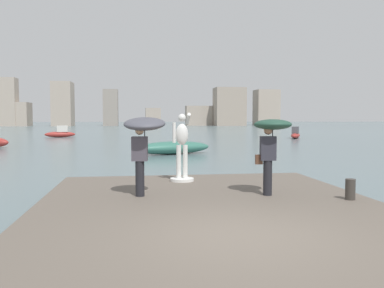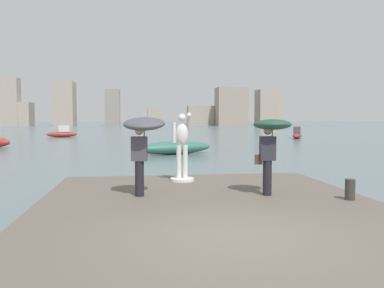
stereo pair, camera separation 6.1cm
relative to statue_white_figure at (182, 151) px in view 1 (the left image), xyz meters
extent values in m
plane|color=slate|center=(0.28, 34.17, -1.33)|extent=(400.00, 400.00, 0.00)
cube|color=#60564C|center=(0.28, -3.76, -1.13)|extent=(7.88, 10.14, 0.40)
cylinder|color=white|center=(0.00, -0.01, -0.89)|extent=(0.73, 0.73, 0.09)
cylinder|color=white|center=(-0.10, -0.01, -0.33)|extent=(0.15, 0.15, 1.02)
cylinder|color=white|center=(0.10, -0.01, -0.33)|extent=(0.15, 0.15, 1.02)
ellipsoid|color=white|center=(0.00, -0.01, 0.50)|extent=(0.38, 0.26, 0.66)
sphere|color=white|center=(0.00, -0.01, 1.01)|extent=(0.24, 0.24, 0.24)
cylinder|color=white|center=(-0.24, -0.01, 0.56)|extent=(0.10, 0.10, 0.62)
cylinder|color=white|center=(0.22, 0.26, 0.97)|extent=(0.10, 0.59, 0.40)
cylinder|color=black|center=(-1.31, -2.28, -0.49)|extent=(0.22, 0.22, 0.88)
cube|color=#47424C|center=(-1.31, -2.28, 0.25)|extent=(0.41, 0.30, 0.60)
sphere|color=tan|center=(-1.31, -2.28, 0.70)|extent=(0.21, 0.21, 0.21)
cylinder|color=#262626|center=(-1.18, -2.26, 0.55)|extent=(0.02, 0.02, 0.49)
ellipsoid|color=#4C4C56|center=(-1.18, -2.26, 0.86)|extent=(1.18, 1.21, 0.45)
cylinder|color=black|center=(1.86, -2.59, -0.49)|extent=(0.22, 0.22, 0.88)
cube|color=#2D2D38|center=(1.86, -2.59, 0.25)|extent=(0.41, 0.28, 0.60)
sphere|color=#A87A5B|center=(1.86, -2.59, 0.70)|extent=(0.21, 0.21, 0.21)
cylinder|color=#262626|center=(1.99, -2.57, 0.54)|extent=(0.02, 0.02, 0.48)
ellipsoid|color=#234738|center=(1.99, -2.57, 0.84)|extent=(1.05, 1.05, 0.27)
cube|color=#513323|center=(1.65, -2.54, -0.03)|extent=(0.19, 0.12, 0.24)
cylinder|color=#38332D|center=(3.63, -3.39, -0.68)|extent=(0.23, 0.23, 0.49)
ellipsoid|color=#336B5B|center=(0.97, 13.70, -0.92)|extent=(5.42, 3.12, 0.83)
ellipsoid|color=#9E2D28|center=(16.83, 32.24, -1.02)|extent=(2.90, 4.50, 0.63)
cube|color=#4C4C51|center=(16.67, 31.93, -0.37)|extent=(1.26, 1.57, 0.77)
ellipsoid|color=#9E2D28|center=(-10.48, 38.40, -0.99)|extent=(3.70, 1.74, 0.69)
cube|color=beige|center=(-10.22, 38.45, -0.31)|extent=(1.38, 1.04, 0.77)
cube|color=#A89989|center=(-34.18, 111.26, 2.08)|extent=(4.57, 6.71, 6.81)
cube|color=#A89989|center=(-22.19, 109.42, 5.00)|extent=(5.46, 7.92, 12.66)
cube|color=gray|center=(-8.67, 110.19, 4.03)|extent=(4.25, 4.49, 10.73)
cube|color=#A89989|center=(3.80, 110.38, 1.32)|extent=(4.45, 4.52, 5.30)
cube|color=#A89989|center=(18.01, 112.08, 1.69)|extent=(8.07, 4.06, 6.05)
cube|color=gray|center=(26.62, 107.60, 4.36)|extent=(8.93, 6.98, 11.38)
cube|color=#A89989|center=(39.81, 112.56, 4.26)|extent=(7.12, 6.43, 11.19)
camera|label=1|loc=(-1.40, -12.30, 1.01)|focal=37.97mm
camera|label=2|loc=(-1.34, -12.31, 1.01)|focal=37.97mm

